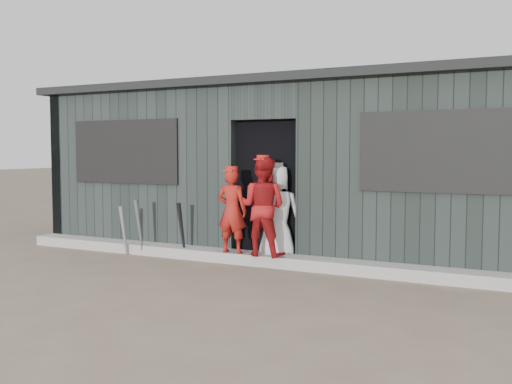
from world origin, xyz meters
The scene contains 9 objects.
ground centered at (0.00, 0.00, 0.00)m, with size 80.00×80.00×0.00m, color brown.
curb centered at (0.00, 1.82, 0.07)m, with size 8.00×0.36×0.15m, color gray.
bat_left centered at (-2.09, 1.55, 0.37)m, with size 0.07×0.07×0.74m, color #9C9CA4.
bat_mid centered at (-1.84, 1.60, 0.42)m, with size 0.07×0.07×0.85m, color slate.
bat_right centered at (-1.16, 1.72, 0.41)m, with size 0.07×0.07×0.83m, color black.
player_red_left centered at (-0.32, 1.70, 0.74)m, with size 0.43×0.28×1.18m, color maroon.
player_red_right centered at (0.16, 1.69, 0.82)m, with size 0.65×0.50×1.33m, color maroon.
player_grey_back centered at (0.23, 2.00, 0.69)m, with size 0.67×0.44×1.37m, color silver.
dugout centered at (0.00, 3.50, 1.29)m, with size 8.30×3.30×2.62m.
Camera 1 is at (3.45, -5.15, 1.54)m, focal length 40.00 mm.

